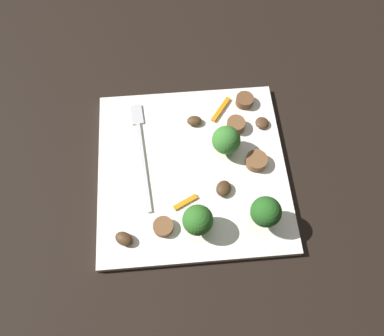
% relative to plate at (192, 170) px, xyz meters
% --- Properties ---
extents(ground_plane, '(1.40, 1.40, 0.00)m').
position_rel_plate_xyz_m(ground_plane, '(0.00, 0.00, -0.01)').
color(ground_plane, black).
extents(plate, '(0.27, 0.27, 0.01)m').
position_rel_plate_xyz_m(plate, '(0.00, 0.00, 0.00)').
color(plate, white).
rests_on(plate, ground_plane).
extents(fork, '(0.18, 0.03, 0.00)m').
position_rel_plate_xyz_m(fork, '(0.04, 0.07, 0.01)').
color(fork, silver).
rests_on(fork, plate).
extents(broccoli_floret_0, '(0.04, 0.04, 0.05)m').
position_rel_plate_xyz_m(broccoli_floret_0, '(0.03, -0.05, 0.04)').
color(broccoli_floret_0, '#408630').
rests_on(broccoli_floret_0, plate).
extents(broccoli_floret_1, '(0.04, 0.04, 0.06)m').
position_rel_plate_xyz_m(broccoli_floret_1, '(-0.09, -0.09, 0.04)').
color(broccoli_floret_1, '#296420').
rests_on(broccoli_floret_1, plate).
extents(broccoli_floret_2, '(0.04, 0.04, 0.05)m').
position_rel_plate_xyz_m(broccoli_floret_2, '(-0.09, -0.00, 0.04)').
color(broccoli_floret_2, '#347525').
rests_on(broccoli_floret_2, plate).
extents(sausage_slice_0, '(0.03, 0.03, 0.01)m').
position_rel_plate_xyz_m(sausage_slice_0, '(-0.09, 0.05, 0.01)').
color(sausage_slice_0, brown).
rests_on(sausage_slice_0, plate).
extents(sausage_slice_1, '(0.04, 0.04, 0.02)m').
position_rel_plate_xyz_m(sausage_slice_1, '(0.06, -0.07, 0.01)').
color(sausage_slice_1, brown).
rests_on(sausage_slice_1, plate).
extents(sausage_slice_2, '(0.04, 0.04, 0.01)m').
position_rel_plate_xyz_m(sausage_slice_2, '(0.11, -0.09, 0.01)').
color(sausage_slice_2, brown).
rests_on(sausage_slice_2, plate).
extents(sausage_slice_3, '(0.04, 0.04, 0.01)m').
position_rel_plate_xyz_m(sausage_slice_3, '(-0.00, -0.09, 0.01)').
color(sausage_slice_3, brown).
rests_on(sausage_slice_3, plate).
extents(mushroom_0, '(0.03, 0.03, 0.01)m').
position_rel_plate_xyz_m(mushroom_0, '(-0.10, 0.10, 0.01)').
color(mushroom_0, '#4C331E').
rests_on(mushroom_0, plate).
extents(mushroom_1, '(0.02, 0.02, 0.01)m').
position_rel_plate_xyz_m(mushroom_1, '(0.08, -0.01, 0.01)').
color(mushroom_1, '#4C331E').
rests_on(mushroom_1, plate).
extents(mushroom_2, '(0.03, 0.03, 0.01)m').
position_rel_plate_xyz_m(mushroom_2, '(-0.04, -0.04, 0.01)').
color(mushroom_2, '#422B19').
rests_on(mushroom_2, plate).
extents(mushroom_3, '(0.02, 0.02, 0.01)m').
position_rel_plate_xyz_m(mushroom_3, '(0.07, -0.11, 0.01)').
color(mushroom_3, '#4C331E').
rests_on(mushroom_3, plate).
extents(pepper_strip_0, '(0.04, 0.03, 0.00)m').
position_rel_plate_xyz_m(pepper_strip_0, '(0.10, -0.05, 0.01)').
color(pepper_strip_0, orange).
rests_on(pepper_strip_0, plate).
extents(pepper_strip_1, '(0.02, 0.04, 0.00)m').
position_rel_plate_xyz_m(pepper_strip_1, '(-0.05, 0.01, 0.01)').
color(pepper_strip_1, orange).
rests_on(pepper_strip_1, plate).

